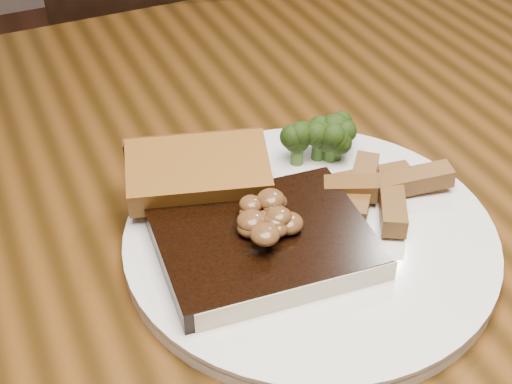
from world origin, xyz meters
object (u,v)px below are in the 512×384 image
steak (264,244)px  potato_wedges (373,193)px  dining_table (249,280)px  garlic_bread (199,191)px  chair_far (202,93)px  plate (310,240)px

steak → potato_wedges: 0.12m
dining_table → garlic_bread: (-0.04, 0.01, 0.12)m
chair_far → potato_wedges: 0.69m
plate → steak: bearing=-173.3°
potato_wedges → plate: bearing=-168.2°
garlic_bread → potato_wedges: (0.14, -0.06, -0.00)m
dining_table → steak: bearing=-104.3°
plate → chair_far: bearing=77.8°
dining_table → steak: (-0.02, -0.07, 0.12)m
steak → garlic_bread: (-0.02, 0.08, 0.00)m
steak → garlic_bread: 0.09m
chair_far → potato_wedges: (-0.07, -0.64, 0.26)m
plate → dining_table: bearing=112.4°
chair_far → potato_wedges: size_ratio=9.04×
dining_table → chair_far: chair_far is taller
dining_table → potato_wedges: 0.16m
chair_far → steak: size_ratio=5.60×
garlic_bread → potato_wedges: size_ratio=1.18×
chair_far → garlic_bread: bearing=85.0°
chair_far → steak: (-0.19, -0.66, 0.26)m
plate → garlic_bread: size_ratio=2.58×
garlic_bread → potato_wedges: 0.15m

